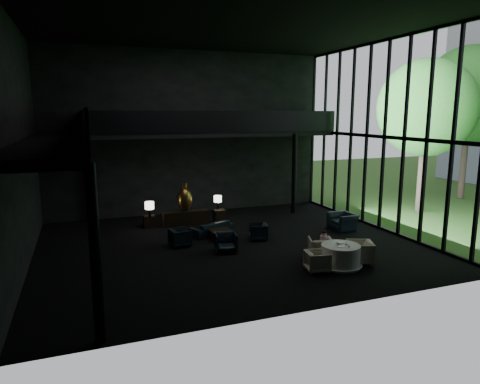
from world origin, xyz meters
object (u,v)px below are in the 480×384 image
object	(u,v)px
table_lamp_left	(149,206)
dining_chair_east	(360,250)
side_table_left	(149,221)
lounge_armchair_west	(180,237)
table_lamp_right	(218,199)
dining_chair_west	(317,261)
lounge_armchair_south	(226,242)
coffee_table	(220,235)
bronze_urn	(185,199)
sofa	(212,227)
side_table_right	(219,216)
lounge_armchair_east	(258,231)
console	(186,218)
child	(324,238)
dining_table	(340,257)
window_armchair	(343,218)
dining_chair_north	(320,247)

from	to	relation	value
table_lamp_left	dining_chair_east	distance (m)	9.13
side_table_left	lounge_armchair_west	distance (m)	3.27
table_lamp_right	dining_chair_west	bearing A→B (deg)	-82.07
side_table_left	lounge_armchair_south	bearing A→B (deg)	-64.87
coffee_table	lounge_armchair_west	bearing A→B (deg)	-169.45
bronze_urn	dining_chair_east	bearing A→B (deg)	-58.10
bronze_urn	dining_chair_west	world-z (taller)	bronze_urn
side_table_left	sofa	bearing A→B (deg)	-42.81
coffee_table	dining_chair_east	xyz separation A→B (m)	(3.55, -4.28, 0.26)
dining_chair_west	side_table_right	bearing A→B (deg)	18.92
lounge_armchair_east	table_lamp_left	bearing A→B (deg)	-112.96
lounge_armchair_west	lounge_armchair_east	size ratio (longest dim) A/B	1.04
bronze_urn	table_lamp_right	size ratio (longest dim) A/B	2.06
bronze_urn	lounge_armchair_west	size ratio (longest dim) A/B	1.80
console	lounge_armchair_east	bearing A→B (deg)	-55.83
table_lamp_right	table_lamp_left	bearing A→B (deg)	-175.33
sofa	coffee_table	xyz separation A→B (m)	(0.14, -0.78, -0.14)
dining_chair_east	dining_chair_west	distance (m)	1.75
lounge_armchair_east	lounge_armchair_south	distance (m)	1.98
console	lounge_armchair_east	distance (m)	3.91
side_table_right	lounge_armchair_west	xyz separation A→B (m)	(-2.51, -2.97, 0.06)
lounge_armchair_west	dining_chair_east	distance (m)	6.59
console	table_lamp_right	distance (m)	1.76
lounge_armchair_east	child	bearing A→B (deg)	41.26
table_lamp_left	dining_table	world-z (taller)	table_lamp_left
table_lamp_right	lounge_armchair_east	distance (m)	3.57
sofa	dining_chair_west	size ratio (longest dim) A/B	2.45
sofa	child	world-z (taller)	child
side_table_left	sofa	world-z (taller)	sofa
console	dining_chair_east	xyz separation A→B (m)	(4.36, -6.94, 0.13)
side_table_left	dining_chair_west	xyz separation A→B (m)	(4.22, -7.34, 0.08)
console	table_lamp_right	bearing A→B (deg)	7.78
sofa	dining_table	bearing A→B (deg)	96.99
side_table_right	table_lamp_right	bearing A→B (deg)	90.00
dining_table	side_table_right	bearing A→B (deg)	105.39
console	dining_chair_east	bearing A→B (deg)	-57.88
lounge_armchair_south	lounge_armchair_east	bearing A→B (deg)	40.09
console	window_armchair	size ratio (longest dim) A/B	1.80
dining_chair_west	dining_chair_north	bearing A→B (deg)	-24.00
table_lamp_right	dining_chair_west	xyz separation A→B (m)	(1.02, -7.34, -0.68)
dining_chair_north	table_lamp_right	bearing A→B (deg)	-53.64
lounge_armchair_west	lounge_armchair_south	bearing A→B (deg)	-140.24
lounge_armchair_west	bronze_urn	bearing A→B (deg)	-24.74
window_armchair	child	size ratio (longest dim) A/B	2.07
dining_chair_north	lounge_armchair_south	bearing A→B (deg)	-11.12
side_table_left	window_armchair	world-z (taller)	window_armchair
side_table_left	lounge_armchair_west	bearing A→B (deg)	-77.79
console	side_table_right	distance (m)	1.60
dining_table	dining_chair_east	bearing A→B (deg)	6.48
sofa	dining_chair_east	distance (m)	6.27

